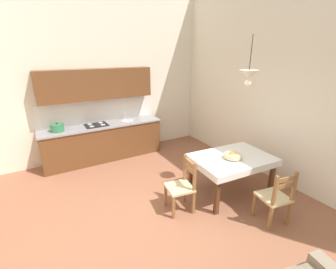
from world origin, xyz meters
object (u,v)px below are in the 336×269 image
kitchen_cabinetry (102,126)px  dining_chair_tv_side (182,186)px  dining_table (232,163)px  fruit_bowl (233,156)px  pendant_lamp (249,75)px  dining_chair_camera_side (275,198)px

kitchen_cabinetry → dining_chair_tv_side: 2.81m
dining_table → fruit_bowl: fruit_bowl is taller
dining_chair_tv_side → fruit_bowl: bearing=-5.7°
kitchen_cabinetry → pendant_lamp: (1.76, -2.82, 1.36)m
dining_chair_tv_side → dining_chair_camera_side: same height
dining_table → dining_chair_tv_side: dining_chair_tv_side is taller
dining_chair_tv_side → dining_chair_camera_side: bearing=-43.1°
dining_chair_camera_side → fruit_bowl: bearing=93.5°
dining_chair_tv_side → dining_chair_camera_side: 1.47m
dining_table → dining_chair_tv_side: bearing=177.6°
kitchen_cabinetry → dining_table: size_ratio=1.91×
dining_table → pendant_lamp: (0.13, -0.05, 1.58)m
kitchen_cabinetry → pendant_lamp: bearing=-58.1°
dining_table → fruit_bowl: size_ratio=5.01×
dining_table → pendant_lamp: 1.59m
fruit_bowl → pendant_lamp: 1.41m
dining_chair_tv_side → dining_chair_camera_side: (1.07, -1.00, 0.00)m
fruit_bowl → pendant_lamp: bearing=1.5°
kitchen_cabinetry → fruit_bowl: 3.23m
dining_table → dining_chair_tv_side: 1.10m
dining_chair_camera_side → fruit_bowl: (-0.05, 0.90, 0.37)m
kitchen_cabinetry → dining_chair_tv_side: bearing=-78.6°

